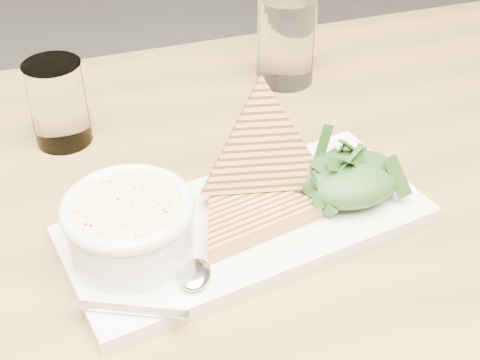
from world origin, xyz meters
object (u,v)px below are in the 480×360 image
object	(u,v)px
table_top	(188,257)
glass_far	(286,40)
soup_bowl	(131,232)
glass_near	(58,103)
platter	(247,224)

from	to	relation	value
table_top	glass_far	xyz separation A→B (m)	(0.23, 0.27, 0.08)
soup_bowl	glass_near	world-z (taller)	glass_near
table_top	glass_near	distance (m)	0.25
glass_far	table_top	bearing A→B (deg)	-130.01
table_top	glass_far	size ratio (longest dim) A/B	10.72
platter	glass_far	bearing A→B (deg)	59.15
soup_bowl	glass_far	bearing A→B (deg)	44.52
platter	glass_near	world-z (taller)	glass_near
platter	soup_bowl	world-z (taller)	soup_bowl
platter	soup_bowl	distance (m)	0.12
platter	glass_near	distance (m)	0.28
glass_near	glass_far	bearing A→B (deg)	7.72
soup_bowl	glass_far	xyz separation A→B (m)	(0.28, 0.28, 0.02)
glass_near	glass_far	xyz separation A→B (m)	(0.31, 0.04, 0.01)
platter	soup_bowl	size ratio (longest dim) A/B	3.13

